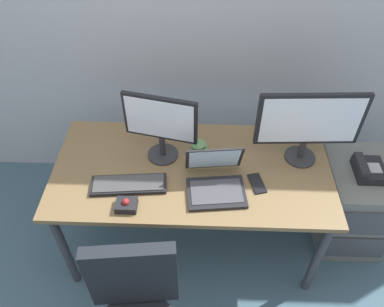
{
  "coord_description": "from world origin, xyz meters",
  "views": [
    {
      "loc": [
        0.05,
        -1.5,
        2.34
      ],
      "look_at": [
        0.0,
        0.0,
        0.85
      ],
      "focal_mm": 35.99,
      "sensor_mm": 36.0,
      "label": 1
    }
  ],
  "objects_px": {
    "monitor_main": "(309,123)",
    "cell_phone": "(257,183)",
    "desk_phone": "(368,169)",
    "trackball_mouse": "(126,205)",
    "monitor_side": "(160,123)",
    "file_cabinet": "(352,203)",
    "keyboard": "(129,184)",
    "coffee_mug": "(198,151)",
    "laptop": "(215,180)"
  },
  "relations": [
    {
      "from": "laptop",
      "to": "coffee_mug",
      "type": "distance_m",
      "value": 0.24
    },
    {
      "from": "coffee_mug",
      "to": "monitor_main",
      "type": "bearing_deg",
      "value": 1.79
    },
    {
      "from": "monitor_main",
      "to": "monitor_side",
      "type": "xyz_separation_m",
      "value": [
        -0.81,
        -0.01,
        -0.02
      ]
    },
    {
      "from": "monitor_main",
      "to": "keyboard",
      "type": "xyz_separation_m",
      "value": [
        -0.97,
        -0.25,
        -0.25
      ]
    },
    {
      "from": "monitor_main",
      "to": "keyboard",
      "type": "bearing_deg",
      "value": -165.43
    },
    {
      "from": "file_cabinet",
      "to": "desk_phone",
      "type": "xyz_separation_m",
      "value": [
        -0.01,
        -0.02,
        0.34
      ]
    },
    {
      "from": "monitor_side",
      "to": "trackball_mouse",
      "type": "relative_size",
      "value": 3.84
    },
    {
      "from": "file_cabinet",
      "to": "desk_phone",
      "type": "height_order",
      "value": "desk_phone"
    },
    {
      "from": "monitor_main",
      "to": "coffee_mug",
      "type": "height_order",
      "value": "monitor_main"
    },
    {
      "from": "trackball_mouse",
      "to": "coffee_mug",
      "type": "relative_size",
      "value": 0.99
    },
    {
      "from": "laptop",
      "to": "file_cabinet",
      "type": "bearing_deg",
      "value": 14.75
    },
    {
      "from": "desk_phone",
      "to": "laptop",
      "type": "xyz_separation_m",
      "value": [
        -0.92,
        -0.23,
        0.13
      ]
    },
    {
      "from": "keyboard",
      "to": "monitor_main",
      "type": "bearing_deg",
      "value": 14.57
    },
    {
      "from": "monitor_main",
      "to": "cell_phone",
      "type": "distance_m",
      "value": 0.43
    },
    {
      "from": "desk_phone",
      "to": "monitor_side",
      "type": "distance_m",
      "value": 1.27
    },
    {
      "from": "file_cabinet",
      "to": "monitor_side",
      "type": "height_order",
      "value": "monitor_side"
    },
    {
      "from": "desk_phone",
      "to": "monitor_main",
      "type": "distance_m",
      "value": 0.54
    },
    {
      "from": "cell_phone",
      "to": "monitor_side",
      "type": "bearing_deg",
      "value": 144.63
    },
    {
      "from": "laptop",
      "to": "monitor_main",
      "type": "bearing_deg",
      "value": 25.51
    },
    {
      "from": "desk_phone",
      "to": "cell_phone",
      "type": "xyz_separation_m",
      "value": [
        -0.69,
        -0.2,
        0.08
      ]
    },
    {
      "from": "laptop",
      "to": "coffee_mug",
      "type": "height_order",
      "value": "laptop"
    },
    {
      "from": "keyboard",
      "to": "trackball_mouse",
      "type": "xyz_separation_m",
      "value": [
        0.01,
        -0.15,
        0.01
      ]
    },
    {
      "from": "keyboard",
      "to": "cell_phone",
      "type": "xyz_separation_m",
      "value": [
        0.7,
        0.04,
        -0.01
      ]
    },
    {
      "from": "monitor_main",
      "to": "keyboard",
      "type": "distance_m",
      "value": 1.03
    },
    {
      "from": "file_cabinet",
      "to": "monitor_main",
      "type": "xyz_separation_m",
      "value": [
        -0.43,
        -0.01,
        0.69
      ]
    },
    {
      "from": "monitor_main",
      "to": "trackball_mouse",
      "type": "bearing_deg",
      "value": -157.46
    },
    {
      "from": "file_cabinet",
      "to": "monitor_main",
      "type": "distance_m",
      "value": 0.81
    },
    {
      "from": "desk_phone",
      "to": "monitor_side",
      "type": "bearing_deg",
      "value": 179.93
    },
    {
      "from": "file_cabinet",
      "to": "trackball_mouse",
      "type": "distance_m",
      "value": 1.51
    },
    {
      "from": "monitor_main",
      "to": "laptop",
      "type": "bearing_deg",
      "value": -154.49
    },
    {
      "from": "monitor_side",
      "to": "coffee_mug",
      "type": "distance_m",
      "value": 0.28
    },
    {
      "from": "file_cabinet",
      "to": "trackball_mouse",
      "type": "xyz_separation_m",
      "value": [
        -1.39,
        -0.4,
        0.44
      ]
    },
    {
      "from": "desk_phone",
      "to": "cell_phone",
      "type": "relative_size",
      "value": 1.41
    },
    {
      "from": "cell_phone",
      "to": "desk_phone",
      "type": "bearing_deg",
      "value": 1.77
    },
    {
      "from": "desk_phone",
      "to": "monitor_main",
      "type": "xyz_separation_m",
      "value": [
        -0.42,
        0.01,
        0.34
      ]
    },
    {
      "from": "monitor_side",
      "to": "keyboard",
      "type": "height_order",
      "value": "monitor_side"
    },
    {
      "from": "file_cabinet",
      "to": "keyboard",
      "type": "height_order",
      "value": "keyboard"
    },
    {
      "from": "monitor_main",
      "to": "desk_phone",
      "type": "bearing_deg",
      "value": -1.39
    },
    {
      "from": "monitor_main",
      "to": "keyboard",
      "type": "relative_size",
      "value": 1.38
    },
    {
      "from": "trackball_mouse",
      "to": "monitor_main",
      "type": "bearing_deg",
      "value": 22.54
    },
    {
      "from": "trackball_mouse",
      "to": "laptop",
      "type": "bearing_deg",
      "value": 19.17
    },
    {
      "from": "coffee_mug",
      "to": "monitor_side",
      "type": "bearing_deg",
      "value": 177.28
    },
    {
      "from": "desk_phone",
      "to": "trackball_mouse",
      "type": "distance_m",
      "value": 1.44
    },
    {
      "from": "trackball_mouse",
      "to": "cell_phone",
      "type": "distance_m",
      "value": 0.72
    },
    {
      "from": "desk_phone",
      "to": "cell_phone",
      "type": "height_order",
      "value": "cell_phone"
    },
    {
      "from": "monitor_side",
      "to": "keyboard",
      "type": "xyz_separation_m",
      "value": [
        -0.16,
        -0.24,
        -0.23
      ]
    },
    {
      "from": "laptop",
      "to": "trackball_mouse",
      "type": "relative_size",
      "value": 3.1
    },
    {
      "from": "monitor_side",
      "to": "keyboard",
      "type": "bearing_deg",
      "value": -124.01
    },
    {
      "from": "monitor_main",
      "to": "laptop",
      "type": "xyz_separation_m",
      "value": [
        -0.5,
        -0.24,
        -0.22
      ]
    },
    {
      "from": "file_cabinet",
      "to": "cell_phone",
      "type": "xyz_separation_m",
      "value": [
        -0.7,
        -0.22,
        0.42
      ]
    }
  ]
}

